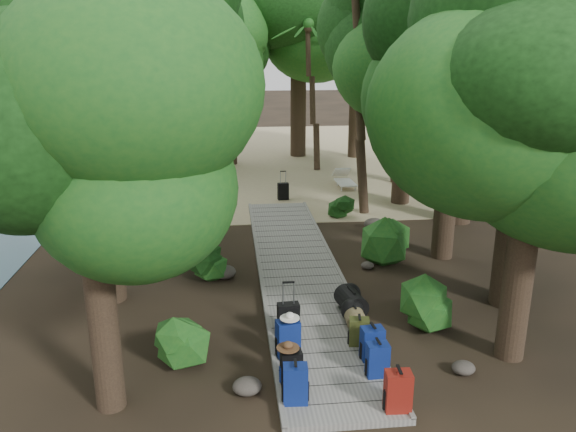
{
  "coord_description": "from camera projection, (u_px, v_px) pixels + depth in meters",
  "views": [
    {
      "loc": [
        -1.65,
        -11.82,
        5.42
      ],
      "look_at": [
        -0.09,
        2.6,
        1.0
      ],
      "focal_mm": 35.0,
      "sensor_mm": 36.0,
      "label": 1
    }
  ],
  "objects": [
    {
      "name": "tree_right_d",
      "position": [
        474.0,
        29.0,
        16.31
      ],
      "size": [
        6.41,
        6.41,
        11.75
      ],
      "primitive_type": null,
      "color": "black",
      "rests_on": "ground"
    },
    {
      "name": "shrub_left_b",
      "position": [
        212.0,
        262.0,
        13.56
      ],
      "size": [
        0.91,
        0.91,
        0.82
      ],
      "primitive_type": null,
      "color": "#174F1A",
      "rests_on": "ground"
    },
    {
      "name": "lone_suitcase_on_sand",
      "position": [
        283.0,
        191.0,
        20.44
      ],
      "size": [
        0.41,
        0.26,
        0.61
      ],
      "primitive_type": null,
      "rotation": [
        0.0,
        0.0,
        0.1
      ],
      "color": "black",
      "rests_on": "sand_beach"
    },
    {
      "name": "tree_back_d",
      "position": [
        132.0,
        79.0,
        24.39
      ],
      "size": [
        4.84,
        4.84,
        8.07
      ],
      "primitive_type": null,
      "color": "black",
      "rests_on": "ground"
    },
    {
      "name": "shrub_right_b",
      "position": [
        385.0,
        236.0,
        14.73
      ],
      "size": [
        1.39,
        1.39,
        1.25
      ],
      "primitive_type": null,
      "color": "#174F1A",
      "rests_on": "ground"
    },
    {
      "name": "shrub_right_c",
      "position": [
        344.0,
        208.0,
        18.35
      ],
      "size": [
        0.75,
        0.75,
        0.67
      ],
      "primitive_type": null,
      "color": "#174F1A",
      "rests_on": "ground"
    },
    {
      "name": "tree_right_e",
      "position": [
        408.0,
        72.0,
        18.82
      ],
      "size": [
        5.08,
        5.08,
        9.15
      ],
      "primitive_type": null,
      "color": "black",
      "rests_on": "ground"
    },
    {
      "name": "palm_left_a",
      "position": [
        125.0,
        119.0,
        18.06
      ],
      "size": [
        3.97,
        3.97,
        6.32
      ],
      "primitive_type": null,
      "color": "#134515",
      "rests_on": "ground"
    },
    {
      "name": "boardwalk",
      "position": [
        299.0,
        271.0,
        13.93
      ],
      "size": [
        2.0,
        12.0,
        0.12
      ],
      "primitive_type": "cube",
      "color": "gray",
      "rests_on": "ground"
    },
    {
      "name": "palm_right_b",
      "position": [
        398.0,
        79.0,
        22.2
      ],
      "size": [
        4.27,
        4.27,
        8.26
      ],
      "primitive_type": null,
      "color": "#134515",
      "rests_on": "ground"
    },
    {
      "name": "tree_right_c",
      "position": [
        454.0,
        104.0,
        13.85
      ],
      "size": [
        4.67,
        4.67,
        8.08
      ],
      "primitive_type": null,
      "color": "black",
      "rests_on": "ground"
    },
    {
      "name": "rock_right_b",
      "position": [
        415.0,
        304.0,
        11.95
      ],
      "size": [
        0.55,
        0.5,
        0.3
      ],
      "primitive_type": null,
      "color": "#4C473F",
      "rests_on": "ground"
    },
    {
      "name": "tree_left_b",
      "position": [
        88.0,
        68.0,
        11.07
      ],
      "size": [
        5.55,
        5.55,
        9.98
      ],
      "primitive_type": null,
      "color": "black",
      "rests_on": "ground"
    },
    {
      "name": "shrub_left_a",
      "position": [
        175.0,
        340.0,
        9.81
      ],
      "size": [
        1.06,
        1.06,
        0.96
      ],
      "primitive_type": null,
      "color": "#174F1A",
      "rests_on": "ground"
    },
    {
      "name": "suitcase_on_boardwalk",
      "position": [
        288.0,
        319.0,
        10.65
      ],
      "size": [
        0.43,
        0.26,
        0.64
      ],
      "primitive_type": null,
      "rotation": [
        0.0,
        0.0,
        0.08
      ],
      "color": "black",
      "rests_on": "boardwalk"
    },
    {
      "name": "shrub_left_c",
      "position": [
        198.0,
        216.0,
        16.98
      ],
      "size": [
        1.03,
        1.03,
        0.92
      ],
      "primitive_type": null,
      "color": "#174F1A",
      "rests_on": "ground"
    },
    {
      "name": "backpack_right_a",
      "position": [
        398.0,
        389.0,
        8.43
      ],
      "size": [
        0.41,
        0.3,
        0.7
      ],
      "primitive_type": null,
      "rotation": [
        0.0,
        0.0,
        -0.06
      ],
      "color": "maroon",
      "rests_on": "boardwalk"
    },
    {
      "name": "rock_right_a",
      "position": [
        463.0,
        368.0,
        9.64
      ],
      "size": [
        0.4,
        0.36,
        0.22
      ],
      "primitive_type": null,
      "color": "#4C473F",
      "rests_on": "ground"
    },
    {
      "name": "rock_right_c",
      "position": [
        368.0,
        265.0,
        14.18
      ],
      "size": [
        0.33,
        0.3,
        0.18
      ],
      "primitive_type": null,
      "color": "#4C473F",
      "rests_on": "ground"
    },
    {
      "name": "backpack_left_d",
      "position": [
        287.0,
        319.0,
        10.76
      ],
      "size": [
        0.39,
        0.3,
        0.55
      ],
      "primitive_type": null,
      "rotation": [
        0.0,
        0.0,
        -0.1
      ],
      "color": "navy",
      "rests_on": "boardwalk"
    },
    {
      "name": "tree_back_c",
      "position": [
        357.0,
        65.0,
        27.12
      ],
      "size": [
        5.02,
        5.02,
        9.04
      ],
      "primitive_type": null,
      "color": "black",
      "rests_on": "ground"
    },
    {
      "name": "sand_beach",
      "position": [
        261.0,
        158.0,
        28.21
      ],
      "size": [
        40.0,
        22.0,
        0.02
      ],
      "primitive_type": "cube",
      "color": "tan",
      "rests_on": "ground"
    },
    {
      "name": "backpack_left_c",
      "position": [
        288.0,
        336.0,
        9.92
      ],
      "size": [
        0.45,
        0.36,
        0.74
      ],
      "primitive_type": null,
      "rotation": [
        0.0,
        0.0,
        0.2
      ],
      "color": "navy",
      "rests_on": "boardwalk"
    },
    {
      "name": "rock_left_b",
      "position": [
        191.0,
        339.0,
        10.61
      ],
      "size": [
        0.37,
        0.33,
        0.2
      ],
      "primitive_type": null,
      "color": "#4C473F",
      "rests_on": "ground"
    },
    {
      "name": "backpack_right_d",
      "position": [
        359.0,
        330.0,
        10.32
      ],
      "size": [
        0.41,
        0.32,
        0.56
      ],
      "primitive_type": null,
      "rotation": [
        0.0,
        0.0,
        -0.17
      ],
      "color": "#353C16",
      "rests_on": "boardwalk"
    },
    {
      "name": "tree_right_b",
      "position": [
        540.0,
        34.0,
        10.67
      ],
      "size": [
        6.3,
        6.3,
        11.25
      ],
      "primitive_type": null,
      "color": "black",
      "rests_on": "ground"
    },
    {
      "name": "backpack_right_c",
      "position": [
        372.0,
        342.0,
        9.82
      ],
      "size": [
        0.41,
        0.31,
        0.66
      ],
      "primitive_type": null,
      "rotation": [
        0.0,
        0.0,
        0.09
      ],
      "color": "navy",
      "rests_on": "boardwalk"
    },
    {
      "name": "rock_left_d",
      "position": [
        205.0,
        248.0,
        15.39
      ],
      "size": [
        0.3,
        0.27,
        0.16
      ],
      "primitive_type": null,
      "color": "#4C473F",
      "rests_on": "ground"
    },
    {
      "name": "palm_right_c",
      "position": [
        322.0,
        100.0,
        24.75
      ],
      "size": [
        3.89,
        3.89,
        6.19
      ],
      "primitive_type": null,
      "color": "#134515",
      "rests_on": "ground"
    },
    {
      "name": "tree_back_a",
      "position": [
        228.0,
        67.0,
        25.43
      ],
      "size": [
        5.17,
        5.17,
        8.94
      ],
      "primitive_type": null,
      "color": "black",
      "rests_on": "ground"
    },
    {
      "name": "shrub_right_a",
      "position": [
        429.0,
        304.0,
        11.13
      ],
      "size": [
        1.13,
        1.13,
        1.02
      ],
      "primitive_type": null,
      "color": "#174F1A",
      "rests_on": "ground"
    },
    {
      "name": "duffel_right_khaki",
      "position": [
        354.0,
        315.0,
        11.07
      ],
      "size": [
        0.4,
        0.6,
        0.39
      ],
      "primitive_type": null,
      "rotation": [
        0.0,
        0.0,
        -0.02
      ],
      "color": "olive",
      "rests_on": "boardwalk"
    },
    {
      "name": "hat_brown",
      "position": [
        288.0,
        345.0,
        9.0
      ],
      "size": [
        0.37,
        0.37,
        0.11
      ],
      "primitive_type": null,
      "color": "#51351E",
      "rests_on": "backpack_left_b"
    },
    {
      "name": "rock_left_c",
      "position": [
        224.0,
        272.0,
        13.58
      ],
      "size": [
        0.59,
        0.53,
        0.32
      ],
      "primitive_type": null,
      "color": "#4C473F",
      "rests_on": "ground"
    },
    {
      "name": "sun_lounger",
      "position": [
        346.0,
        179.0,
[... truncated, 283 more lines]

